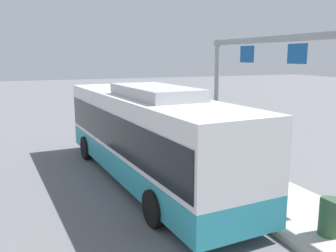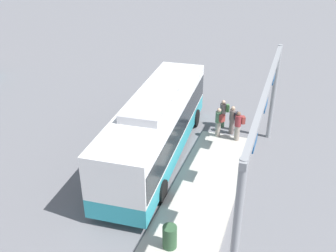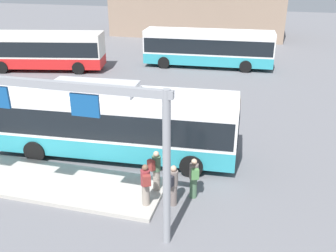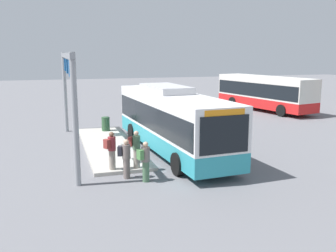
{
  "view_description": "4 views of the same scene",
  "coord_description": "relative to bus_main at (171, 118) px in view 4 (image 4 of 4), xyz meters",
  "views": [
    {
      "loc": [
        -11.78,
        4.05,
        4.41
      ],
      "look_at": [
        2.49,
        -1.9,
        1.42
      ],
      "focal_mm": 38.64,
      "sensor_mm": 36.0,
      "label": 1
    },
    {
      "loc": [
        -15.4,
        -5.97,
        10.41
      ],
      "look_at": [
        0.88,
        -0.27,
        1.32
      ],
      "focal_mm": 40.87,
      "sensor_mm": 36.0,
      "label": 2
    },
    {
      "loc": [
        6.31,
        -14.26,
        8.32
      ],
      "look_at": [
        2.6,
        -0.06,
        1.81
      ],
      "focal_mm": 39.51,
      "sensor_mm": 36.0,
      "label": 3
    },
    {
      "loc": [
        18.43,
        -5.86,
        5.14
      ],
      "look_at": [
        0.95,
        -0.48,
        1.59
      ],
      "focal_mm": 40.09,
      "sensor_mm": 36.0,
      "label": 4
    }
  ],
  "objects": [
    {
      "name": "bus_main",
      "position": [
        0.0,
        0.0,
        0.0
      ],
      "size": [
        11.31,
        3.3,
        3.46
      ],
      "rotation": [
        0.0,
        0.0,
        0.07
      ],
      "color": "teal",
      "rests_on": "ground"
    },
    {
      "name": "platform_curb",
      "position": [
        -1.93,
        -2.99,
        -1.73
      ],
      "size": [
        10.0,
        2.8,
        0.16
      ],
      "primitive_type": "cube",
      "color": "#B2ADA3",
      "rests_on": "ground"
    },
    {
      "name": "platform_sign_gantry",
      "position": [
        -1.6,
        -5.1,
        2.04
      ],
      "size": [
        11.36,
        0.24,
        5.2
      ],
      "color": "gray",
      "rests_on": "ground"
    },
    {
      "name": "ground_plane",
      "position": [
        0.01,
        0.0,
        -1.81
      ],
      "size": [
        120.0,
        120.0,
        0.0
      ],
      "primitive_type": "plane",
      "color": "slate"
    },
    {
      "name": "person_boarding",
      "position": [
        4.24,
        -2.45,
        -0.92
      ],
      "size": [
        0.47,
        0.6,
        1.67
      ],
      "rotation": [
        0.0,
        0.0,
        1.93
      ],
      "color": "#476B4C",
      "rests_on": "ground"
    },
    {
      "name": "person_waiting_near",
      "position": [
        3.59,
        -3.12,
        -0.92
      ],
      "size": [
        0.46,
        0.59,
        1.67
      ],
      "rotation": [
        0.0,
        0.0,
        1.24
      ],
      "color": "slate",
      "rests_on": "ground"
    },
    {
      "name": "person_waiting_mid",
      "position": [
        2.76,
        -2.51,
        -0.76
      ],
      "size": [
        0.54,
        0.61,
        1.67
      ],
      "rotation": [
        0.0,
        0.0,
        1.01
      ],
      "color": "gray",
      "rests_on": "platform_curb"
    },
    {
      "name": "person_waiting_far",
      "position": [
        2.7,
        -3.58,
        -0.76
      ],
      "size": [
        0.52,
        0.6,
        1.67
      ],
      "rotation": [
        0.0,
        0.0,
        2.06
      ],
      "color": "gray",
      "rests_on": "platform_curb"
    },
    {
      "name": "bus_background_right",
      "position": [
        -11.6,
        12.59,
        -0.03
      ],
      "size": [
        10.59,
        4.66,
        3.1
      ],
      "rotation": [
        0.0,
        0.0,
        0.22
      ],
      "color": "red",
      "rests_on": "ground"
    },
    {
      "name": "trash_bin",
      "position": [
        -5.79,
        -2.67,
        -1.2
      ],
      "size": [
        0.52,
        0.52,
        0.9
      ],
      "primitive_type": "cylinder",
      "color": "#2D5133",
      "rests_on": "platform_curb"
    }
  ]
}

